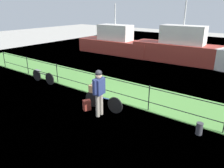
% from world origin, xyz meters
% --- Properties ---
extents(ground_plane, '(60.00, 60.00, 0.00)m').
position_xyz_m(ground_plane, '(0.00, 0.00, 0.00)').
color(ground_plane, '#B2ADA3').
extents(grass_strip, '(27.00, 2.40, 0.03)m').
position_xyz_m(grass_strip, '(0.00, 2.92, 0.01)').
color(grass_strip, '#569342').
rests_on(grass_strip, ground).
extents(harbor_water, '(30.00, 30.00, 0.00)m').
position_xyz_m(harbor_water, '(0.00, 10.37, 0.00)').
color(harbor_water, '#60849E').
rests_on(harbor_water, ground).
extents(iron_fence, '(18.04, 0.04, 1.01)m').
position_xyz_m(iron_fence, '(0.00, 1.81, 0.60)').
color(iron_fence, black).
rests_on(iron_fence, ground).
extents(bicycle_main, '(1.65, 0.21, 0.61)m').
position_xyz_m(bicycle_main, '(-0.13, 0.86, 0.33)').
color(bicycle_main, black).
rests_on(bicycle_main, ground).
extents(wooden_crate, '(0.40, 0.29, 0.28)m').
position_xyz_m(wooden_crate, '(-0.50, 0.83, 0.75)').
color(wooden_crate, '#A87F51').
rests_on(wooden_crate, bicycle_main).
extents(terrier_dog, '(0.32, 0.16, 0.18)m').
position_xyz_m(terrier_dog, '(-0.47, 0.84, 0.97)').
color(terrier_dog, silver).
rests_on(terrier_dog, wooden_crate).
extents(cyclist_person, '(0.29, 0.54, 1.68)m').
position_xyz_m(cyclist_person, '(0.08, 0.43, 1.00)').
color(cyclist_person, gray).
rests_on(cyclist_person, ground).
extents(backpack_on_paving, '(0.30, 0.33, 0.40)m').
position_xyz_m(backpack_on_paving, '(-0.57, 0.46, 0.20)').
color(backpack_on_paving, maroon).
rests_on(backpack_on_paving, ground).
extents(mooring_bollard, '(0.20, 0.20, 0.39)m').
position_xyz_m(mooring_bollard, '(3.28, 1.31, 0.19)').
color(mooring_bollard, '#38383D').
rests_on(mooring_bollard, ground).
extents(bicycle_parked, '(1.64, 0.16, 0.60)m').
position_xyz_m(bicycle_parked, '(-4.51, 1.41, 0.32)').
color(bicycle_parked, black).
rests_on(bicycle_parked, ground).
extents(moored_boat_near, '(6.67, 2.10, 4.08)m').
position_xyz_m(moored_boat_near, '(-0.57, 9.83, 0.92)').
color(moored_boat_near, '#9E3328').
rests_on(moored_boat_near, ground).
extents(moored_boat_mid, '(6.31, 2.06, 3.88)m').
position_xyz_m(moored_boat_mid, '(-6.02, 9.60, 0.83)').
color(moored_boat_mid, '#9E3328').
rests_on(moored_boat_mid, ground).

